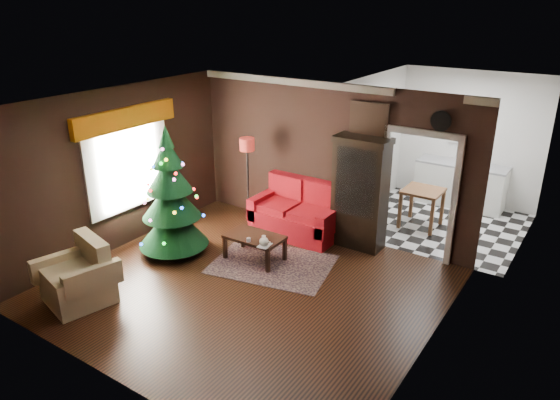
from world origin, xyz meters
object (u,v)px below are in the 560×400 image
Objects in this scene: teapot at (264,241)px; christmas_tree at (171,196)px; kitchen_table at (421,208)px; coffee_table at (255,247)px; curio_cabinet at (360,195)px; loveseat at (297,209)px; wall_clock at (441,121)px; floor_lamp at (248,184)px; armchair at (77,274)px.

christmas_tree is at bearing -168.86° from teapot.
coffee_table is at bearing -122.51° from kitchen_table.
teapot is at bearing -116.57° from curio_cabinet.
wall_clock is (2.35, 0.40, 1.88)m from loveseat.
kitchen_table is at bearing 31.73° from floor_lamp.
armchair is at bearing -110.65° from loveseat.
curio_cabinet is 1.98× the size of coffee_table.
kitchen_table is at bearing 73.50° from armchair.
armchair reaches higher than coffee_table.
teapot is (0.35, -0.22, 0.30)m from coffee_table.
wall_clock is (3.72, 2.20, 1.33)m from christmas_tree.
curio_cabinet is at bearing 38.67° from christmas_tree.
kitchen_table is at bearing 47.38° from christmas_tree.
coffee_table is at bearing 147.70° from teapot.
teapot is (1.34, -1.36, -0.31)m from floor_lamp.
coffee_table is (1.35, 2.47, -0.23)m from armchair.
loveseat is 2.45m from kitchen_table.
teapot is at bearing 67.10° from armchair.
armchair is 2.82m from coffee_table.
loveseat reaches higher than kitchen_table.
christmas_tree is 4.74m from kitchen_table.
wall_clock reaches higher than armchair.
curio_cabinet is 1.67m from kitchen_table.
teapot is at bearing -115.60° from kitchen_table.
loveseat is at bearing 83.67° from armchair.
loveseat is at bearing 5.74° from floor_lamp.
wall_clock reaches higher than kitchen_table.
coffee_table is 0.51m from teapot.
floor_lamp is at bearing 98.58° from armchair.
armchair is (-0.03, -1.91, -0.59)m from christmas_tree.
wall_clock is (2.40, 1.65, 2.15)m from coffee_table.
wall_clock is at bearing 9.66° from loveseat.
curio_cabinet is (1.15, 0.22, 0.45)m from loveseat.
armchair is (-1.40, -3.71, -0.04)m from loveseat.
coffee_table is 3.62m from wall_clock.
curio_cabinet is 1.06× the size of floor_lamp.
armchair is at bearing -118.74° from coffee_table.
loveseat is 3.97m from armchair.
curio_cabinet is 11.02× the size of teapot.
christmas_tree is at bearing 103.55° from armchair.
curio_cabinet is 2.03m from coffee_table.
floor_lamp is at bearing 78.77° from christmas_tree.
christmas_tree is (-2.52, -2.02, 0.10)m from curio_cabinet.
teapot is at bearing -45.47° from floor_lamp.
armchair is at bearing -132.35° from wall_clock.
floor_lamp is 3.65m from armchair.
teapot is at bearing -32.30° from coffee_table.
teapot is 0.23× the size of kitchen_table.
floor_lamp reaches higher than loveseat.
floor_lamp is 1.94m from teapot.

